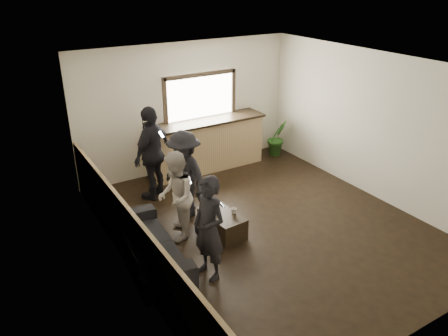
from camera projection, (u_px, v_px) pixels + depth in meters
ground at (266, 225)px, 7.73m from camera, size 5.00×6.00×0.01m
room_shell at (231, 157)px, 6.78m from camera, size 5.01×6.01×2.80m
bar_counter at (206, 142)px, 9.71m from camera, size 2.70×0.68×2.13m
sofa at (149, 244)px, 6.68m from camera, size 0.95×2.08×0.59m
coffee_table at (222, 223)px, 7.42m from camera, size 0.53×0.88×0.38m
cup_a at (215, 209)px, 7.40m from camera, size 0.16×0.16×0.10m
cup_b at (234, 211)px, 7.33m from camera, size 0.15×0.15×0.10m
potted_plant at (277, 138)px, 10.52m from camera, size 0.50×0.40×0.89m
person_a at (209, 229)px, 6.14m from camera, size 0.51×0.64×1.59m
person_b at (176, 197)px, 7.07m from camera, size 0.85×0.92×1.53m
person_c at (185, 175)px, 7.72m from camera, size 0.75×1.13×1.63m
person_d at (153, 153)px, 8.34m from camera, size 1.15×0.98×1.85m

